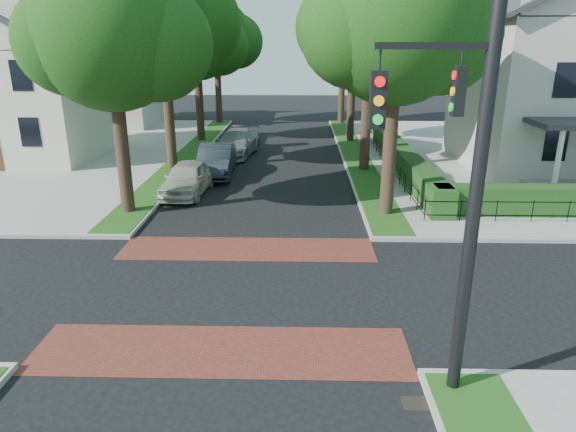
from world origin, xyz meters
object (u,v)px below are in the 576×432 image
at_px(traffic_signal, 463,173).
at_px(parked_car_front, 187,178).
at_px(parked_car_rear, 236,143).
at_px(parked_car_middle, 216,160).

distance_m(traffic_signal, parked_car_front, 17.30).
height_order(parked_car_front, parked_car_rear, parked_car_rear).
bearing_deg(parked_car_middle, parked_car_front, -105.01).
bearing_deg(parked_car_middle, parked_car_rear, 82.47).
bearing_deg(parked_car_front, parked_car_middle, 81.21).
height_order(traffic_signal, parked_car_middle, traffic_signal).
bearing_deg(parked_car_rear, parked_car_middle, -86.69).
relative_size(parked_car_middle, parked_car_rear, 0.92).
relative_size(traffic_signal, parked_car_front, 1.72).
xyz_separation_m(traffic_signal, parked_car_front, (-8.49, 14.56, -3.91)).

